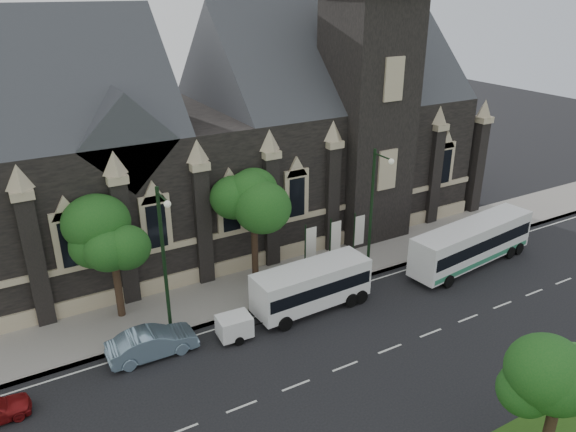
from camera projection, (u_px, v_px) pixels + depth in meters
ground at (296, 386)px, 27.30m from camera, size 160.00×160.00×0.00m
sidewalk at (221, 297)px, 34.86m from camera, size 80.00×5.00×0.15m
museum at (229, 132)px, 41.44m from camera, size 40.00×17.70×29.90m
tree_park_east at (560, 378)px, 20.86m from camera, size 3.40×3.40×6.28m
tree_walk_right at (255, 198)px, 35.05m from camera, size 4.08×4.08×7.80m
tree_walk_left at (113, 228)px, 30.96m from camera, size 3.91×3.91×7.64m
street_lamp_near at (373, 207)px, 35.53m from camera, size 0.36×1.88×9.00m
street_lamp_mid at (165, 256)px, 29.14m from camera, size 0.36×1.88×9.00m
banner_flag_left at (309, 246)px, 36.43m from camera, size 0.90×0.10×4.00m
banner_flag_center at (334, 240)px, 37.34m from camera, size 0.90×0.10×4.00m
banner_flag_right at (357, 234)px, 38.25m from camera, size 0.90×0.10×4.00m
tour_coach at (472, 243)px, 38.40m from camera, size 10.99×3.57×3.15m
shuttle_bus at (312, 285)px, 33.20m from camera, size 7.50×2.84×2.86m
box_trailer at (234, 326)px, 30.63m from camera, size 2.72×1.60×1.43m
sedan at (152, 343)px, 29.26m from camera, size 4.79×1.71×1.57m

